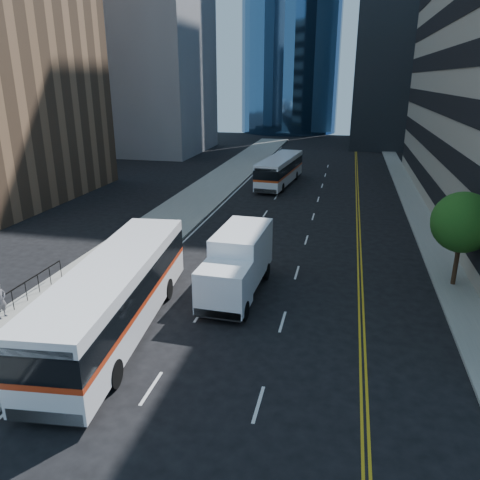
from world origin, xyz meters
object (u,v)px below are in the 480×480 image
(street_tree, at_px, (463,222))
(pedestrian, at_px, (0,300))
(bus_front, at_px, (116,294))
(box_truck, at_px, (238,263))
(bus_rear, at_px, (280,170))

(street_tree, height_order, pedestrian, street_tree)
(bus_front, height_order, pedestrian, bus_front)
(box_truck, height_order, pedestrian, box_truck)
(street_tree, xyz_separation_m, pedestrian, (-21.31, -8.76, -2.63))
(bus_front, height_order, box_truck, bus_front)
(pedestrian, bearing_deg, street_tree, -59.03)
(pedestrian, bearing_deg, box_truck, -53.78)
(bus_front, distance_m, bus_rear, 32.17)
(bus_rear, relative_size, pedestrian, 6.70)
(box_truck, relative_size, pedestrian, 4.02)
(box_truck, bearing_deg, bus_front, -128.68)
(bus_front, relative_size, pedestrian, 7.66)
(street_tree, relative_size, pedestrian, 2.96)
(street_tree, height_order, bus_front, street_tree)
(bus_front, distance_m, box_truck, 6.56)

